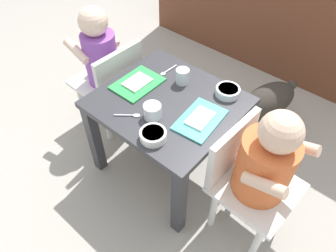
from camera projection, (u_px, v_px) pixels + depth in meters
ground_plane at (168, 164)px, 1.55m from camera, size 7.00×7.00×0.00m
dining_table at (168, 115)px, 1.30m from camera, size 0.54×0.50×0.42m
seated_child_left at (103, 60)px, 1.47m from camera, size 0.29×0.29×0.65m
seated_child_right at (262, 165)px, 1.06m from camera, size 0.29×0.29×0.64m
dog at (263, 103)px, 1.58m from camera, size 0.25×0.43×0.29m
food_tray_left at (137, 83)px, 1.31m from camera, size 0.15×0.20×0.02m
food_tray_right at (200, 119)px, 1.17m from camera, size 0.15×0.21×0.02m
water_cup_left at (152, 112)px, 1.17m from camera, size 0.07×0.07×0.06m
water_cup_right at (182, 77)px, 1.31m from camera, size 0.06×0.06×0.06m
veggie_bowl_far at (228, 91)px, 1.26m from camera, size 0.10×0.10×0.03m
cereal_bowl_right_side at (153, 135)px, 1.10m from camera, size 0.10×0.10×0.03m
spoon_by_left_tray at (130, 115)px, 1.19m from camera, size 0.09×0.07×0.01m
spoon_by_right_tray at (167, 71)px, 1.37m from camera, size 0.02×0.10×0.01m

